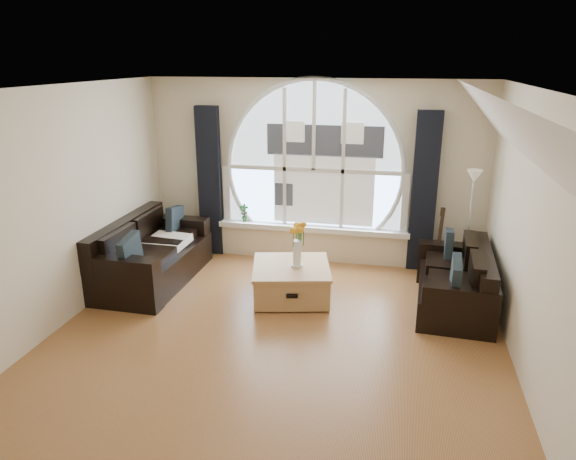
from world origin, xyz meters
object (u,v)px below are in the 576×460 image
Objects in this scene: sofa_right at (454,276)px; potted_plant at (244,213)px; coffee_chest at (291,280)px; guitar at (439,242)px; sofa_left at (153,254)px; vase_flowers at (297,238)px; floor_lamp at (468,229)px.

potted_plant reaches higher than sofa_right.
guitar is at bearing 16.31° from coffee_chest.
guitar is at bearing 14.50° from sofa_left.
vase_flowers is (2.06, -0.12, 0.43)m from sofa_left.
sofa_right is at bearing -7.89° from coffee_chest.
vase_flowers reaches higher than guitar.
guitar is 3.86× the size of potted_plant.
sofa_left is at bearing -127.41° from potted_plant.
vase_flowers is (-1.95, -0.18, 0.43)m from sofa_right.
sofa_right is (4.01, 0.06, 0.00)m from sofa_left.
floor_lamp is at bearing 8.79° from coffee_chest.
vase_flowers is at bearing -50.96° from potted_plant.
guitar is 2.93m from potted_plant.
sofa_left is 1.99m from coffee_chest.
sofa_right is at bearing 5.37° from vase_flowers.
sofa_right is 2.01m from vase_flowers.
vase_flowers is 1.76m from potted_plant.
vase_flowers reaches higher than potted_plant.
potted_plant is (-3.26, 0.47, -0.11)m from floor_lamp.
sofa_right is 6.05× the size of potted_plant.
floor_lamp is at bearing -9.27° from guitar.
coffee_chest is 0.59m from vase_flowers.
guitar reaches higher than coffee_chest.
vase_flowers is 2.55× the size of potted_plant.
guitar is (-0.34, 0.17, -0.27)m from floor_lamp.
potted_plant is (0.95, 1.24, 0.29)m from sofa_left.
sofa_right is 0.90m from guitar.
sofa_right is 1.57× the size of guitar.
coffee_chest is at bearing -134.12° from guitar.
floor_lamp is at bearing 11.24° from sofa_left.
floor_lamp is 1.51× the size of guitar.
vase_flowers is at bearing -171.59° from sofa_right.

